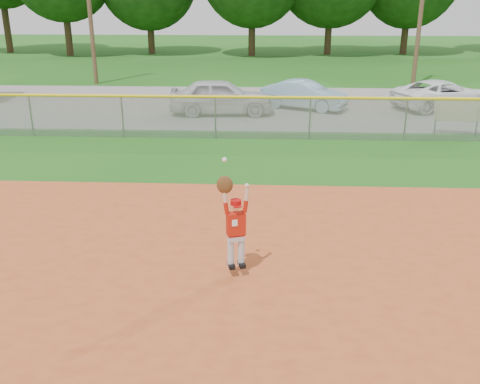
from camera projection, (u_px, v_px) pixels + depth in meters
The scene contains 8 objects.
ground at pixel (166, 277), 9.84m from camera, with size 120.00×120.00×0.00m, color #1B5313.
parking_strip at pixel (227, 105), 24.80m from camera, with size 44.00×10.00×0.03m, color slate.
car_white_a at pixel (221, 96), 22.69m from camera, with size 1.76×4.37×1.49m, color silver.
car_blue at pixel (304, 95), 23.76m from camera, with size 1.31×3.77×1.24m, color #7DA5BB.
car_white_b at pixel (442, 94), 23.82m from camera, with size 2.08×4.52×1.26m, color white.
sponsor_sign at pixel (458, 111), 19.18m from camera, with size 1.60×0.28×1.43m.
outfield_fence at pixel (215, 114), 18.89m from camera, with size 40.06×0.10×1.55m.
ballplayer at pixel (234, 223), 9.47m from camera, with size 0.58×0.31×2.09m.
Camera 1 is at (1.78, -8.59, 4.91)m, focal length 40.00 mm.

